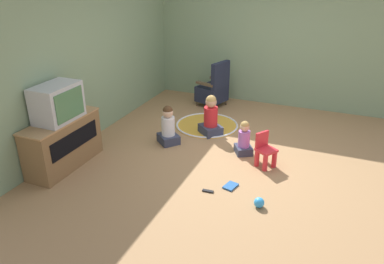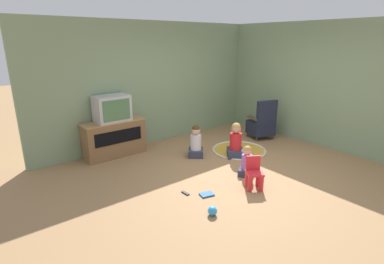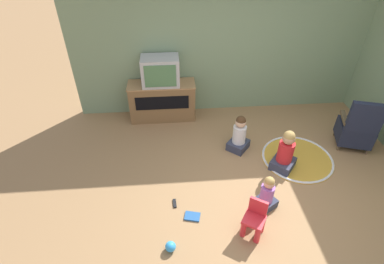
{
  "view_description": "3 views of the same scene",
  "coord_description": "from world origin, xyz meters",
  "px_view_note": "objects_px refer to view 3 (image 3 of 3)",
  "views": [
    {
      "loc": [
        -5.18,
        -1.4,
        2.78
      ],
      "look_at": [
        -0.93,
        0.36,
        0.68
      ],
      "focal_mm": 35.0,
      "sensor_mm": 36.0,
      "label": 1
    },
    {
      "loc": [
        -3.76,
        -3.32,
        2.3
      ],
      "look_at": [
        -0.82,
        0.37,
        0.84
      ],
      "focal_mm": 28.0,
      "sensor_mm": 36.0,
      "label": 2
    },
    {
      "loc": [
        -1.22,
        -2.76,
        3.34
      ],
      "look_at": [
        -0.95,
        0.59,
        0.81
      ],
      "focal_mm": 28.0,
      "sensor_mm": 36.0,
      "label": 3
    }
  ],
  "objects_px": {
    "television": "(160,71)",
    "remote_control": "(175,203)",
    "tv_cabinet": "(162,100)",
    "toy_ball": "(171,247)",
    "child_watching_left": "(239,135)",
    "book": "(192,216)",
    "black_armchair": "(357,129)",
    "yellow_kid_chair": "(254,221)",
    "child_watching_right": "(267,194)",
    "child_watching_center": "(285,153)"
  },
  "relations": [
    {
      "from": "tv_cabinet",
      "to": "black_armchair",
      "type": "bearing_deg",
      "value": -19.9
    },
    {
      "from": "tv_cabinet",
      "to": "toy_ball",
      "type": "bearing_deg",
      "value": -88.6
    },
    {
      "from": "child_watching_right",
      "to": "book",
      "type": "height_order",
      "value": "child_watching_right"
    },
    {
      "from": "child_watching_right",
      "to": "remote_control",
      "type": "height_order",
      "value": "child_watching_right"
    },
    {
      "from": "child_watching_right",
      "to": "toy_ball",
      "type": "height_order",
      "value": "child_watching_right"
    },
    {
      "from": "television",
      "to": "tv_cabinet",
      "type": "bearing_deg",
      "value": 90.0
    },
    {
      "from": "book",
      "to": "remote_control",
      "type": "distance_m",
      "value": 0.33
    },
    {
      "from": "child_watching_center",
      "to": "toy_ball",
      "type": "xyz_separation_m",
      "value": [
        -1.81,
        -1.3,
        -0.24
      ]
    },
    {
      "from": "tv_cabinet",
      "to": "child_watching_left",
      "type": "height_order",
      "value": "tv_cabinet"
    },
    {
      "from": "black_armchair",
      "to": "child_watching_left",
      "type": "bearing_deg",
      "value": 15.09
    },
    {
      "from": "tv_cabinet",
      "to": "black_armchair",
      "type": "relative_size",
      "value": 1.3
    },
    {
      "from": "tv_cabinet",
      "to": "child_watching_left",
      "type": "bearing_deg",
      "value": -40.19
    },
    {
      "from": "child_watching_right",
      "to": "remote_control",
      "type": "distance_m",
      "value": 1.28
    },
    {
      "from": "television",
      "to": "child_watching_right",
      "type": "xyz_separation_m",
      "value": [
        1.39,
        -2.33,
        -0.76
      ]
    },
    {
      "from": "child_watching_center",
      "to": "child_watching_right",
      "type": "distance_m",
      "value": 0.89
    },
    {
      "from": "child_watching_left",
      "to": "remote_control",
      "type": "distance_m",
      "value": 1.62
    },
    {
      "from": "television",
      "to": "remote_control",
      "type": "height_order",
      "value": "television"
    },
    {
      "from": "yellow_kid_chair",
      "to": "toy_ball",
      "type": "distance_m",
      "value": 1.08
    },
    {
      "from": "black_armchair",
      "to": "book",
      "type": "distance_m",
      "value": 3.16
    },
    {
      "from": "television",
      "to": "child_watching_center",
      "type": "relative_size",
      "value": 0.94
    },
    {
      "from": "tv_cabinet",
      "to": "yellow_kid_chair",
      "type": "bearing_deg",
      "value": -67.73
    },
    {
      "from": "child_watching_left",
      "to": "child_watching_center",
      "type": "height_order",
      "value": "child_watching_center"
    },
    {
      "from": "child_watching_left",
      "to": "toy_ball",
      "type": "relative_size",
      "value": 5.06
    },
    {
      "from": "toy_ball",
      "to": "book",
      "type": "bearing_deg",
      "value": 56.65
    },
    {
      "from": "black_armchair",
      "to": "book",
      "type": "height_order",
      "value": "black_armchair"
    },
    {
      "from": "television",
      "to": "remote_control",
      "type": "distance_m",
      "value": 2.41
    },
    {
      "from": "television",
      "to": "remote_control",
      "type": "relative_size",
      "value": 4.41
    },
    {
      "from": "television",
      "to": "child_watching_left",
      "type": "distance_m",
      "value": 1.81
    },
    {
      "from": "child_watching_left",
      "to": "book",
      "type": "height_order",
      "value": "child_watching_left"
    },
    {
      "from": "black_armchair",
      "to": "child_watching_center",
      "type": "distance_m",
      "value": 1.43
    },
    {
      "from": "black_armchair",
      "to": "child_watching_right",
      "type": "bearing_deg",
      "value": 50.06
    },
    {
      "from": "child_watching_left",
      "to": "remote_control",
      "type": "xyz_separation_m",
      "value": [
        -1.13,
        -1.13,
        -0.28
      ]
    },
    {
      "from": "yellow_kid_chair",
      "to": "child_watching_right",
      "type": "height_order",
      "value": "child_watching_right"
    },
    {
      "from": "black_armchair",
      "to": "toy_ball",
      "type": "relative_size",
      "value": 7.34
    },
    {
      "from": "black_armchair",
      "to": "remote_control",
      "type": "xyz_separation_m",
      "value": [
        -3.1,
        -1.03,
        -0.36
      ]
    },
    {
      "from": "child_watching_left",
      "to": "child_watching_center",
      "type": "distance_m",
      "value": 0.81
    },
    {
      "from": "tv_cabinet",
      "to": "black_armchair",
      "type": "distance_m",
      "value": 3.45
    },
    {
      "from": "tv_cabinet",
      "to": "television",
      "type": "xyz_separation_m",
      "value": [
        0.0,
        -0.01,
        0.62
      ]
    },
    {
      "from": "television",
      "to": "child_watching_center",
      "type": "distance_m",
      "value": 2.56
    },
    {
      "from": "black_armchair",
      "to": "yellow_kid_chair",
      "type": "xyz_separation_m",
      "value": [
        -2.13,
        -1.56,
        -0.14
      ]
    },
    {
      "from": "remote_control",
      "to": "tv_cabinet",
      "type": "bearing_deg",
      "value": 0.2
    },
    {
      "from": "television",
      "to": "remote_control",
      "type": "bearing_deg",
      "value": -86.25
    },
    {
      "from": "yellow_kid_chair",
      "to": "child_watching_center",
      "type": "relative_size",
      "value": 0.73
    },
    {
      "from": "tv_cabinet",
      "to": "child_watching_center",
      "type": "xyz_separation_m",
      "value": [
        1.88,
        -1.61,
        -0.07
      ]
    },
    {
      "from": "television",
      "to": "book",
      "type": "xyz_separation_m",
      "value": [
        0.37,
        -2.44,
        -0.98
      ]
    },
    {
      "from": "yellow_kid_chair",
      "to": "book",
      "type": "xyz_separation_m",
      "value": [
        -0.75,
        0.29,
        -0.21
      ]
    },
    {
      "from": "black_armchair",
      "to": "yellow_kid_chair",
      "type": "relative_size",
      "value": 1.83
    },
    {
      "from": "book",
      "to": "child_watching_left",
      "type": "bearing_deg",
      "value": -109.44
    },
    {
      "from": "tv_cabinet",
      "to": "child_watching_center",
      "type": "height_order",
      "value": "tv_cabinet"
    },
    {
      "from": "book",
      "to": "remote_control",
      "type": "relative_size",
      "value": 1.53
    }
  ]
}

